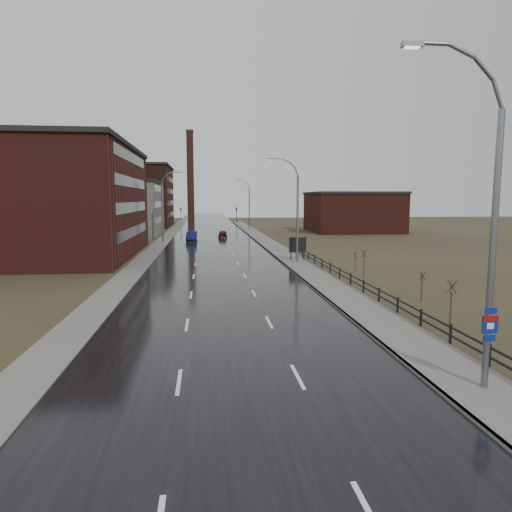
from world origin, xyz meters
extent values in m
plane|color=#2D2819|center=(0.00, 0.00, 0.00)|extent=(320.00, 320.00, 0.00)
cube|color=black|center=(0.00, 60.00, 0.03)|extent=(14.00, 300.00, 0.06)
cube|color=#595651|center=(8.60, 35.00, 0.09)|extent=(3.20, 180.00, 0.18)
cube|color=slate|center=(7.08, 35.00, 0.09)|extent=(0.16, 180.00, 0.18)
cube|color=#595651|center=(-8.20, 60.00, 0.06)|extent=(2.40, 260.00, 0.12)
cube|color=#471914|center=(-21.00, 45.00, 6.50)|extent=(22.00, 28.00, 13.00)
cube|color=black|center=(-21.00, 45.00, 13.25)|extent=(22.44, 28.56, 0.50)
cube|color=black|center=(-10.02, 45.00, 3.00)|extent=(0.06, 22.40, 1.20)
cube|color=black|center=(-10.02, 45.00, 6.00)|extent=(0.06, 22.40, 1.20)
cube|color=black|center=(-10.02, 45.00, 9.00)|extent=(0.06, 22.40, 1.20)
cube|color=black|center=(-10.02, 45.00, 12.00)|extent=(0.06, 22.40, 1.20)
cube|color=slate|center=(-18.00, 78.00, 5.00)|extent=(16.00, 20.00, 10.00)
cube|color=black|center=(-18.00, 78.00, 10.25)|extent=(16.32, 20.40, 0.50)
cube|color=black|center=(-10.02, 78.00, 3.00)|extent=(0.06, 16.00, 1.20)
cube|color=black|center=(-10.02, 78.00, 6.00)|extent=(0.06, 16.00, 1.20)
cube|color=black|center=(-10.02, 78.00, 9.00)|extent=(0.06, 16.00, 1.20)
cube|color=#331611|center=(-23.00, 108.00, 7.50)|extent=(26.00, 24.00, 15.00)
cube|color=black|center=(-23.00, 108.00, 15.25)|extent=(26.52, 24.48, 0.50)
cube|color=black|center=(-10.02, 108.00, 3.00)|extent=(0.06, 19.20, 1.20)
cube|color=black|center=(-10.02, 108.00, 6.00)|extent=(0.06, 19.20, 1.20)
cube|color=black|center=(-10.02, 108.00, 9.00)|extent=(0.06, 19.20, 1.20)
cube|color=black|center=(-10.02, 108.00, 12.00)|extent=(0.06, 19.20, 1.20)
cube|color=#471914|center=(30.30, 82.00, 4.00)|extent=(18.00, 16.00, 8.00)
cube|color=black|center=(30.30, 82.00, 8.25)|extent=(18.36, 16.32, 0.50)
cylinder|color=#331611|center=(-6.00, 150.00, 15.00)|extent=(2.40, 2.40, 30.00)
cylinder|color=black|center=(-6.00, 150.00, 30.30)|extent=(2.70, 2.70, 0.80)
cylinder|color=slate|center=(8.80, 2.00, 5.00)|extent=(0.24, 0.24, 10.00)
cylinder|color=slate|center=(8.61, 2.00, 10.46)|extent=(0.57, 0.14, 1.12)
cylinder|color=slate|center=(8.06, 2.00, 11.28)|extent=(0.91, 0.14, 0.91)
cylinder|color=slate|center=(7.25, 2.00, 11.82)|extent=(1.12, 0.14, 0.57)
cylinder|color=slate|center=(6.29, 2.00, 12.01)|extent=(1.15, 0.14, 0.14)
cube|color=slate|center=(5.54, 2.00, 11.96)|extent=(0.70, 0.28, 0.18)
cube|color=silver|center=(5.54, 2.00, 11.86)|extent=(0.50, 0.20, 0.04)
cube|color=navy|center=(8.80, 1.88, 3.05)|extent=(0.45, 0.04, 0.22)
cube|color=navy|center=(8.80, 1.88, 2.55)|extent=(0.60, 0.04, 0.65)
cube|color=maroon|center=(8.80, 1.87, 2.78)|extent=(0.60, 0.04, 0.20)
cube|color=navy|center=(8.80, 1.88, 2.05)|extent=(0.45, 0.04, 0.22)
cube|color=silver|center=(8.80, 1.86, 2.50)|extent=(0.26, 0.02, 0.22)
cylinder|color=slate|center=(8.80, 36.00, 4.75)|extent=(0.24, 0.24, 9.50)
cylinder|color=slate|center=(8.63, 36.00, 9.90)|extent=(0.51, 0.14, 0.98)
cylinder|color=slate|center=(8.16, 36.00, 10.62)|extent=(0.81, 0.14, 0.81)
cylinder|color=slate|center=(7.44, 36.00, 11.09)|extent=(0.98, 0.14, 0.51)
cylinder|color=slate|center=(6.60, 36.00, 11.26)|extent=(1.01, 0.14, 0.14)
cube|color=slate|center=(5.91, 36.00, 11.21)|extent=(0.70, 0.28, 0.18)
cube|color=silver|center=(5.91, 36.00, 11.11)|extent=(0.50, 0.20, 0.04)
cylinder|color=slate|center=(-8.00, 62.00, 4.75)|extent=(0.24, 0.24, 9.50)
cylinder|color=slate|center=(-7.83, 62.00, 9.90)|extent=(0.51, 0.14, 0.98)
cylinder|color=slate|center=(-7.36, 62.00, 10.62)|extent=(0.81, 0.14, 0.81)
cylinder|color=slate|center=(-6.64, 62.00, 11.09)|extent=(0.98, 0.14, 0.51)
cylinder|color=slate|center=(-5.80, 62.00, 11.26)|extent=(1.01, 0.14, 0.14)
cube|color=slate|center=(-5.11, 62.00, 11.21)|extent=(0.70, 0.28, 0.18)
cube|color=silver|center=(-5.11, 62.00, 11.11)|extent=(0.50, 0.20, 0.04)
cylinder|color=slate|center=(8.80, 90.00, 4.75)|extent=(0.24, 0.24, 9.50)
cylinder|color=slate|center=(8.63, 90.00, 9.90)|extent=(0.51, 0.14, 0.98)
cylinder|color=slate|center=(8.16, 90.00, 10.62)|extent=(0.81, 0.14, 0.81)
cylinder|color=slate|center=(7.44, 90.00, 11.09)|extent=(0.98, 0.14, 0.51)
cylinder|color=slate|center=(6.60, 90.00, 11.26)|extent=(1.01, 0.14, 0.14)
cube|color=slate|center=(5.91, 90.00, 11.21)|extent=(0.70, 0.28, 0.18)
cube|color=silver|center=(5.91, 90.00, 11.11)|extent=(0.50, 0.20, 0.04)
cube|color=black|center=(10.30, 4.00, 0.55)|extent=(0.10, 0.10, 1.10)
cube|color=black|center=(10.30, 7.00, 0.55)|extent=(0.10, 0.10, 1.10)
cube|color=black|center=(10.30, 10.00, 0.55)|extent=(0.10, 0.10, 1.10)
cube|color=black|center=(10.30, 13.00, 0.55)|extent=(0.10, 0.10, 1.10)
cube|color=black|center=(10.30, 16.00, 0.55)|extent=(0.10, 0.10, 1.10)
cube|color=black|center=(10.30, 19.00, 0.55)|extent=(0.10, 0.10, 1.10)
cube|color=black|center=(10.30, 22.00, 0.55)|extent=(0.10, 0.10, 1.10)
cube|color=black|center=(10.30, 25.00, 0.55)|extent=(0.10, 0.10, 1.10)
cube|color=black|center=(10.30, 28.00, 0.55)|extent=(0.10, 0.10, 1.10)
cube|color=black|center=(10.30, 31.00, 0.55)|extent=(0.10, 0.10, 1.10)
cube|color=black|center=(10.30, 34.00, 0.55)|extent=(0.10, 0.10, 1.10)
cube|color=black|center=(10.30, 37.00, 0.55)|extent=(0.10, 0.10, 1.10)
cube|color=black|center=(10.30, 40.00, 0.55)|extent=(0.10, 0.10, 1.10)
cube|color=black|center=(10.30, 43.00, 0.55)|extent=(0.10, 0.10, 1.10)
cube|color=black|center=(10.30, 18.50, 0.95)|extent=(0.08, 53.00, 0.10)
cube|color=black|center=(10.30, 18.50, 0.55)|extent=(0.08, 53.00, 0.10)
cylinder|color=#382D23|center=(12.06, 10.14, 0.98)|extent=(0.08, 0.08, 1.96)
cylinder|color=#382D23|center=(12.11, 10.14, 2.25)|extent=(0.04, 0.66, 0.77)
cylinder|color=#382D23|center=(12.08, 10.19, 2.25)|extent=(0.62, 0.25, 0.78)
cylinder|color=#382D23|center=(12.02, 10.17, 2.25)|extent=(0.37, 0.56, 0.79)
cylinder|color=#382D23|center=(12.02, 10.11, 2.25)|extent=(0.37, 0.56, 0.79)
cylinder|color=#382D23|center=(12.08, 10.09, 2.25)|extent=(0.62, 0.25, 0.78)
cylinder|color=#382D23|center=(13.43, 16.26, 0.78)|extent=(0.08, 0.08, 1.55)
cylinder|color=#382D23|center=(13.48, 16.26, 1.79)|extent=(0.04, 0.53, 0.62)
cylinder|color=#382D23|center=(13.44, 16.31, 1.79)|extent=(0.50, 0.20, 0.62)
cylinder|color=#382D23|center=(13.39, 16.29, 1.79)|extent=(0.30, 0.45, 0.63)
cylinder|color=#382D23|center=(13.39, 16.23, 1.79)|extent=(0.30, 0.45, 0.63)
cylinder|color=#382D23|center=(13.44, 16.22, 1.79)|extent=(0.50, 0.20, 0.62)
cylinder|color=#382D23|center=(12.98, 26.47, 0.93)|extent=(0.08, 0.08, 1.86)
cylinder|color=#382D23|center=(13.03, 26.47, 2.14)|extent=(0.04, 0.63, 0.73)
cylinder|color=#382D23|center=(12.99, 26.51, 2.14)|extent=(0.59, 0.23, 0.74)
cylinder|color=#382D23|center=(12.94, 26.49, 2.14)|extent=(0.35, 0.53, 0.75)
cylinder|color=#382D23|center=(12.94, 26.44, 2.14)|extent=(0.35, 0.53, 0.75)
cylinder|color=#382D23|center=(12.99, 26.42, 2.14)|extent=(0.59, 0.23, 0.74)
cylinder|color=#382D23|center=(13.41, 30.14, 0.67)|extent=(0.08, 0.08, 1.33)
cylinder|color=#382D23|center=(13.46, 30.14, 1.53)|extent=(0.04, 0.46, 0.53)
cylinder|color=#382D23|center=(13.43, 30.19, 1.53)|extent=(0.43, 0.18, 0.54)
cylinder|color=#382D23|center=(13.37, 30.17, 1.53)|extent=(0.27, 0.39, 0.55)
cylinder|color=#382D23|center=(13.37, 30.11, 1.53)|extent=(0.27, 0.39, 0.55)
cylinder|color=#382D23|center=(13.43, 30.09, 1.53)|extent=(0.43, 0.18, 0.54)
cube|color=black|center=(8.35, 37.27, 0.90)|extent=(0.10, 0.10, 1.80)
cube|color=black|center=(9.85, 37.27, 0.90)|extent=(0.10, 0.10, 1.80)
cube|color=silver|center=(9.10, 37.22, 1.89)|extent=(1.86, 0.08, 1.58)
cube|color=black|center=(9.10, 37.17, 1.89)|extent=(1.96, 0.04, 1.68)
cylinder|color=black|center=(-8.00, 120.00, 2.60)|extent=(0.16, 0.16, 5.20)
imported|color=black|center=(-8.00, 120.00, 4.75)|extent=(0.58, 2.73, 1.10)
sphere|color=#FF190C|center=(-8.00, 119.85, 5.05)|extent=(0.18, 0.18, 0.18)
cylinder|color=black|center=(8.00, 120.00, 2.60)|extent=(0.16, 0.16, 5.20)
imported|color=black|center=(8.00, 120.00, 4.75)|extent=(0.58, 2.73, 1.10)
sphere|color=#FF190C|center=(8.00, 119.85, 5.05)|extent=(0.18, 0.18, 0.18)
imported|color=#0D1343|center=(-3.39, 62.95, 0.81)|extent=(1.83, 4.97, 1.63)
imported|color=#570E11|center=(1.99, 70.02, 0.67)|extent=(1.80, 3.99, 1.33)
camera|label=1|loc=(-1.24, -12.86, 6.97)|focal=32.00mm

